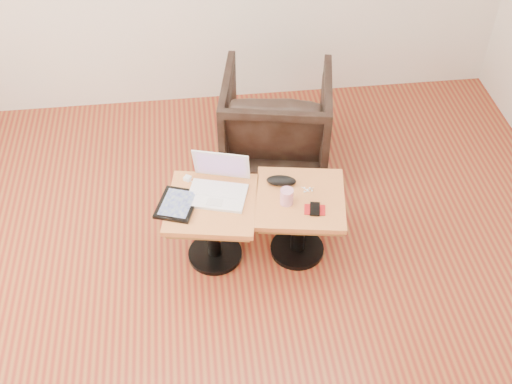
{
  "coord_description": "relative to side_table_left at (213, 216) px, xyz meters",
  "views": [
    {
      "loc": [
        -0.16,
        -2.08,
        3.03
      ],
      "look_at": [
        0.15,
        0.55,
        0.51
      ],
      "focal_mm": 45.0,
      "sensor_mm": 36.0,
      "label": 1
    }
  ],
  "objects": [
    {
      "name": "armchair",
      "position": [
        0.5,
        0.9,
        -0.01
      ],
      "size": [
        0.85,
        0.87,
        0.68
      ],
      "primitive_type": "imported",
      "rotation": [
        0.0,
        0.0,
        2.95
      ],
      "color": "black",
      "rests_on": "ground"
    },
    {
      "name": "striped_cup",
      "position": [
        0.42,
        -0.06,
        0.16
      ],
      "size": [
        0.1,
        0.1,
        0.1
      ],
      "primitive_type": "cylinder",
      "rotation": [
        0.0,
        0.0,
        -0.37
      ],
      "color": "#C02F6C",
      "rests_on": "side_table_right"
    },
    {
      "name": "glasses_case",
      "position": [
        0.42,
        0.1,
        0.14
      ],
      "size": [
        0.19,
        0.11,
        0.06
      ],
      "primitive_type": "ellipsoid",
      "rotation": [
        0.0,
        0.0,
        -0.2
      ],
      "color": "black",
      "rests_on": "side_table_right"
    },
    {
      "name": "side_table_right",
      "position": [
        0.51,
        -0.02,
        0.0
      ],
      "size": [
        0.58,
        0.58,
        0.46
      ],
      "rotation": [
        0.0,
        0.0,
        -0.16
      ],
      "color": "black",
      "rests_on": "ground"
    },
    {
      "name": "laptop",
      "position": [
        0.05,
        0.08,
        0.16
      ],
      "size": [
        0.4,
        0.37,
        0.23
      ],
      "rotation": [
        0.0,
        0.0,
        -0.28
      ],
      "color": "white",
      "rests_on": "side_table_left"
    },
    {
      "name": "phone_on_sleeve",
      "position": [
        0.57,
        -0.13,
        0.12
      ],
      "size": [
        0.13,
        0.11,
        0.01
      ],
      "rotation": [
        0.0,
        0.0,
        -0.2
      ],
      "color": "maroon",
      "rests_on": "side_table_right"
    },
    {
      "name": "charging_adapter",
      "position": [
        -0.13,
        0.21,
        0.13
      ],
      "size": [
        0.05,
        0.05,
        0.02
      ],
      "primitive_type": "cube",
      "rotation": [
        0.0,
        0.0,
        -0.57
      ],
      "color": "white",
      "rests_on": "side_table_left"
    },
    {
      "name": "tablet",
      "position": [
        -0.2,
        -0.0,
        0.12
      ],
      "size": [
        0.28,
        0.31,
        0.02
      ],
      "rotation": [
        0.0,
        0.0,
        -0.33
      ],
      "color": "black",
      "rests_on": "side_table_left"
    },
    {
      "name": "side_table_left",
      "position": [
        0.0,
        0.0,
        0.0
      ],
      "size": [
        0.59,
        0.59,
        0.46
      ],
      "rotation": [
        0.0,
        0.0,
        -0.18
      ],
      "color": "black",
      "rests_on": "ground"
    },
    {
      "name": "earbuds_tangle",
      "position": [
        0.56,
        0.03,
        0.12
      ],
      "size": [
        0.07,
        0.04,
        0.01
      ],
      "color": "white",
      "rests_on": "side_table_right"
    },
    {
      "name": "room_shell",
      "position": [
        0.1,
        -0.55,
        1.0
      ],
      "size": [
        4.52,
        4.52,
        2.71
      ],
      "color": "maroon",
      "rests_on": "ground"
    }
  ]
}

